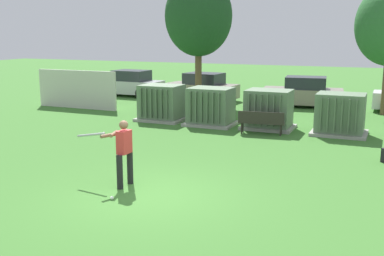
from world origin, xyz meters
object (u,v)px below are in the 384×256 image
object	(u,v)px
transformer_mid_east	(269,110)
parked_car_right_of_center	(303,93)
transformer_east	(340,115)
parked_car_leftmost	(130,84)
parked_car_left_of_center	(202,88)
transformer_mid_west	(211,107)
sports_ball	(112,198)
park_bench	(261,121)
batter	(123,149)
transformer_west	(162,103)

from	to	relation	value
transformer_mid_east	parked_car_right_of_center	distance (m)	6.57
transformer_east	parked_car_leftmost	size ratio (longest dim) A/B	0.49
transformer_mid_east	parked_car_left_of_center	distance (m)	8.73
transformer_east	parked_car_left_of_center	xyz separation A→B (m)	(-8.50, 6.71, -0.04)
transformer_mid_west	sports_ball	world-z (taller)	transformer_mid_west
park_bench	parked_car_right_of_center	bearing A→B (deg)	88.23
transformer_mid_west	park_bench	distance (m)	2.73
sports_ball	parked_car_left_of_center	distance (m)	17.05
parked_car_right_of_center	transformer_mid_west	bearing A→B (deg)	-112.07
parked_car_leftmost	park_bench	bearing A→B (deg)	-36.99
transformer_mid_west	transformer_east	world-z (taller)	same
transformer_mid_west	batter	world-z (taller)	batter
transformer_mid_west	sports_ball	distance (m)	9.71
parked_car_leftmost	parked_car_left_of_center	distance (m)	4.95
transformer_mid_west	transformer_east	xyz separation A→B (m)	(5.34, 0.16, 0.00)
transformer_west	transformer_mid_west	world-z (taller)	same
transformer_east	sports_ball	xyz separation A→B (m)	(-4.19, -9.78, -0.74)
batter	sports_ball	world-z (taller)	batter
batter	parked_car_right_of_center	bearing A→B (deg)	82.95
transformer_east	parked_car_right_of_center	distance (m)	7.10
transformer_west	transformer_mid_east	bearing A→B (deg)	0.69
transformer_west	parked_car_leftmost	xyz separation A→B (m)	(-5.66, 6.81, -0.04)
parked_car_leftmost	batter	bearing A→B (deg)	-60.06
transformer_west	transformer_east	xyz separation A→B (m)	(7.79, 0.01, 0.00)
transformer_mid_east	parked_car_left_of_center	size ratio (longest dim) A/B	0.48
batter	transformer_east	bearing A→B (deg)	62.86
parked_car_leftmost	transformer_mid_west	bearing A→B (deg)	-40.63
batter	parked_car_left_of_center	distance (m)	15.98
sports_ball	parked_car_right_of_center	xyz separation A→B (m)	(1.60, 16.39, 0.71)
transformer_mid_west	sports_ball	bearing A→B (deg)	-83.22
transformer_mid_east	parked_car_left_of_center	xyz separation A→B (m)	(-5.64, 6.66, -0.04)
transformer_mid_west	transformer_mid_east	world-z (taller)	same
transformer_mid_east	transformer_west	bearing A→B (deg)	-179.31
batter	sports_ball	distance (m)	1.41
transformer_mid_west	parked_car_leftmost	size ratio (longest dim) A/B	0.49
transformer_east	sports_ball	world-z (taller)	transformer_east
transformer_mid_west	parked_car_right_of_center	world-z (taller)	same
batter	parked_car_left_of_center	size ratio (longest dim) A/B	0.40
transformer_west	sports_ball	world-z (taller)	transformer_west
transformer_west	parked_car_leftmost	size ratio (longest dim) A/B	0.49
parked_car_left_of_center	transformer_west	bearing A→B (deg)	-83.99
transformer_mid_west	transformer_east	bearing A→B (deg)	1.74
park_bench	sports_ball	distance (m)	8.70
batter	parked_car_leftmost	xyz separation A→B (m)	(-8.96, 15.56, -0.22)
transformer_mid_east	batter	xyz separation A→B (m)	(-1.64, -8.81, 0.19)
batter	park_bench	bearing A→B (deg)	77.60
parked_car_left_of_center	transformer_mid_east	bearing A→B (deg)	-49.70
transformer_mid_west	transformer_mid_east	distance (m)	2.49
sports_ball	parked_car_leftmost	size ratio (longest dim) A/B	0.02
sports_ball	park_bench	bearing A→B (deg)	80.96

